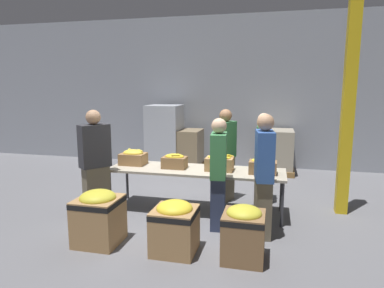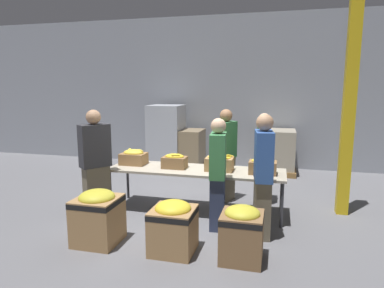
{
  "view_description": "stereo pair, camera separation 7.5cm",
  "coord_description": "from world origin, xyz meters",
  "views": [
    {
      "loc": [
        1.27,
        -5.55,
        2.15
      ],
      "look_at": [
        -0.07,
        0.0,
        1.18
      ],
      "focal_mm": 32.0,
      "sensor_mm": 36.0,
      "label": 1
    },
    {
      "loc": [
        1.34,
        -5.54,
        2.15
      ],
      "look_at": [
        -0.07,
        0.0,
        1.18
      ],
      "focal_mm": 32.0,
      "sensor_mm": 36.0,
      "label": 2
    }
  ],
  "objects": [
    {
      "name": "ground_plane",
      "position": [
        0.0,
        0.0,
        0.0
      ],
      "size": [
        30.0,
        30.0,
        0.0
      ],
      "primitive_type": "plane",
      "color": "slate"
    },
    {
      "name": "wall_back",
      "position": [
        0.0,
        3.71,
        2.0
      ],
      "size": [
        16.0,
        0.08,
        4.0
      ],
      "color": "#9399A3",
      "rests_on": "ground_plane"
    },
    {
      "name": "sorting_table",
      "position": [
        0.0,
        0.0,
        0.71
      ],
      "size": [
        3.0,
        0.83,
        0.75
      ],
      "color": "#B2A893",
      "rests_on": "ground_plane"
    },
    {
      "name": "banana_box_0",
      "position": [
        -1.18,
        0.08,
        0.89
      ],
      "size": [
        0.45,
        0.34,
        0.29
      ],
      "color": "olive",
      "rests_on": "sorting_table"
    },
    {
      "name": "banana_box_1",
      "position": [
        -0.38,
        -0.01,
        0.88
      ],
      "size": [
        0.41,
        0.31,
        0.26
      ],
      "color": "olive",
      "rests_on": "sorting_table"
    },
    {
      "name": "banana_box_2",
      "position": [
        0.41,
        0.01,
        0.89
      ],
      "size": [
        0.46,
        0.32,
        0.29
      ],
      "color": "#A37A4C",
      "rests_on": "sorting_table"
    },
    {
      "name": "banana_box_3",
      "position": [
        1.12,
        -0.04,
        0.88
      ],
      "size": [
        0.44,
        0.37,
        0.27
      ],
      "color": "olive",
      "rests_on": "sorting_table"
    },
    {
      "name": "volunteer_0",
      "position": [
        -1.55,
        -0.6,
        0.89
      ],
      "size": [
        0.48,
        0.52,
        1.78
      ],
      "rotation": [
        0.0,
        0.0,
        0.91
      ],
      "color": "#6B604C",
      "rests_on": "ground_plane"
    },
    {
      "name": "volunteer_1",
      "position": [
        0.49,
        -0.61,
        0.84
      ],
      "size": [
        0.27,
        0.47,
        1.69
      ],
      "rotation": [
        0.0,
        0.0,
        1.67
      ],
      "color": "#2D3856",
      "rests_on": "ground_plane"
    },
    {
      "name": "volunteer_2",
      "position": [
        1.09,
        0.76,
        0.83
      ],
      "size": [
        0.23,
        0.45,
        1.67
      ],
      "rotation": [
        0.0,
        0.0,
        -1.56
      ],
      "color": "#6B604C",
      "rests_on": "ground_plane"
    },
    {
      "name": "volunteer_3",
      "position": [
        1.16,
        -0.75,
        0.88
      ],
      "size": [
        0.3,
        0.5,
        1.78
      ],
      "rotation": [
        0.0,
        0.0,
        1.7
      ],
      "color": "#6B604C",
      "rests_on": "ground_plane"
    },
    {
      "name": "volunteer_4",
      "position": [
        0.4,
        0.69,
        0.86
      ],
      "size": [
        0.39,
        0.52,
        1.74
      ],
      "rotation": [
        0.0,
        0.0,
        -1.95
      ],
      "color": "#6B604C",
      "rests_on": "ground_plane"
    },
    {
      "name": "donation_bin_0",
      "position": [
        -1.02,
        -1.51,
        0.4
      ],
      "size": [
        0.58,
        0.58,
        0.76
      ],
      "color": "#A37A4C",
      "rests_on": "ground_plane"
    },
    {
      "name": "donation_bin_1",
      "position": [
        0.07,
        -1.51,
        0.37
      ],
      "size": [
        0.56,
        0.56,
        0.69
      ],
      "color": "#A37A4C",
      "rests_on": "ground_plane"
    },
    {
      "name": "donation_bin_2",
      "position": [
        0.96,
        -1.51,
        0.37
      ],
      "size": [
        0.52,
        0.52,
        0.7
      ],
      "color": "olive",
      "rests_on": "ground_plane"
    },
    {
      "name": "support_pillar",
      "position": [
        2.45,
        0.53,
        2.0
      ],
      "size": [
        0.19,
        0.19,
        4.0
      ],
      "color": "gold",
      "rests_on": "ground_plane"
    },
    {
      "name": "pallet_stack_0",
      "position": [
        -1.52,
        2.96,
        0.82
      ],
      "size": [
        0.93,
        0.93,
        1.67
      ],
      "color": "olive",
      "rests_on": "ground_plane"
    },
    {
      "name": "pallet_stack_1",
      "position": [
        1.31,
        3.11,
        0.53
      ],
      "size": [
        0.98,
        0.98,
        1.09
      ],
      "color": "olive",
      "rests_on": "ground_plane"
    },
    {
      "name": "pallet_stack_2",
      "position": [
        -0.98,
        2.99,
        0.51
      ],
      "size": [
        0.92,
        0.92,
        1.03
      ],
      "color": "olive",
      "rests_on": "ground_plane"
    }
  ]
}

